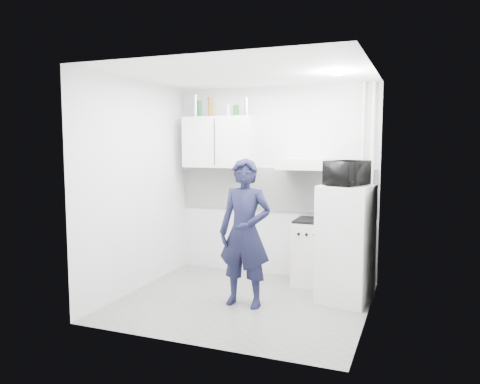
% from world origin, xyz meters
% --- Properties ---
extents(floor, '(2.80, 2.80, 0.00)m').
position_xyz_m(floor, '(0.00, 0.00, 0.00)').
color(floor, slate).
rests_on(floor, ground).
extents(ceiling, '(2.80, 2.80, 0.00)m').
position_xyz_m(ceiling, '(0.00, 0.00, 2.60)').
color(ceiling, white).
rests_on(ceiling, wall_back).
extents(wall_back, '(2.80, 0.00, 2.80)m').
position_xyz_m(wall_back, '(0.00, 1.25, 1.30)').
color(wall_back, silver).
rests_on(wall_back, floor).
extents(wall_left, '(0.00, 2.60, 2.60)m').
position_xyz_m(wall_left, '(-1.40, 0.00, 1.30)').
color(wall_left, silver).
rests_on(wall_left, floor).
extents(wall_right, '(0.00, 2.60, 2.60)m').
position_xyz_m(wall_right, '(1.40, 0.00, 1.30)').
color(wall_right, silver).
rests_on(wall_right, floor).
extents(person, '(0.61, 0.41, 1.67)m').
position_xyz_m(person, '(0.06, -0.08, 0.83)').
color(person, black).
rests_on(person, floor).
extents(stove, '(0.52, 0.52, 0.82)m').
position_xyz_m(stove, '(0.63, 1.00, 0.41)').
color(stove, white).
rests_on(stove, floor).
extents(fridge, '(0.64, 0.64, 1.36)m').
position_xyz_m(fridge, '(1.10, 0.46, 0.68)').
color(fridge, white).
rests_on(fridge, floor).
extents(stove_top, '(0.49, 0.49, 0.03)m').
position_xyz_m(stove_top, '(0.63, 1.00, 0.84)').
color(stove_top, black).
rests_on(stove_top, stove).
extents(saucepan, '(0.19, 0.19, 0.11)m').
position_xyz_m(saucepan, '(0.72, 1.05, 0.91)').
color(saucepan, silver).
rests_on(saucepan, stove_top).
extents(microwave, '(0.60, 0.50, 0.28)m').
position_xyz_m(microwave, '(1.10, 0.46, 1.50)').
color(microwave, black).
rests_on(microwave, fridge).
extents(bottle_a, '(0.07, 0.07, 0.31)m').
position_xyz_m(bottle_a, '(-1.12, 1.07, 2.36)').
color(bottle_a, silver).
rests_on(bottle_a, upper_cabinet).
extents(bottle_b, '(0.06, 0.06, 0.23)m').
position_xyz_m(bottle_b, '(-1.06, 1.07, 2.32)').
color(bottle_b, '#144C1E').
rests_on(bottle_b, upper_cabinet).
extents(bottle_c, '(0.07, 0.07, 0.27)m').
position_xyz_m(bottle_c, '(-0.89, 1.07, 2.34)').
color(bottle_c, brown).
rests_on(bottle_c, upper_cabinet).
extents(canister_a, '(0.07, 0.07, 0.17)m').
position_xyz_m(canister_a, '(-0.62, 1.07, 2.29)').
color(canister_a, '#B2B7BC').
rests_on(canister_a, upper_cabinet).
extents(canister_b, '(0.08, 0.08, 0.15)m').
position_xyz_m(canister_b, '(-0.50, 1.07, 2.28)').
color(canister_b, '#144C1E').
rests_on(canister_b, upper_cabinet).
extents(bottle_e, '(0.06, 0.06, 0.24)m').
position_xyz_m(bottle_e, '(-0.35, 1.07, 2.32)').
color(bottle_e, silver).
rests_on(bottle_e, upper_cabinet).
extents(upper_cabinet, '(1.00, 0.35, 0.70)m').
position_xyz_m(upper_cabinet, '(-0.75, 1.07, 1.85)').
color(upper_cabinet, white).
rests_on(upper_cabinet, wall_back).
extents(range_hood, '(0.60, 0.50, 0.14)m').
position_xyz_m(range_hood, '(0.45, 1.00, 1.57)').
color(range_hood, white).
rests_on(range_hood, wall_back).
extents(backsplash, '(2.74, 0.03, 0.60)m').
position_xyz_m(backsplash, '(0.00, 1.24, 1.20)').
color(backsplash, white).
rests_on(backsplash, wall_back).
extents(pipe_a, '(0.05, 0.05, 2.60)m').
position_xyz_m(pipe_a, '(1.30, 1.17, 1.30)').
color(pipe_a, white).
rests_on(pipe_a, floor).
extents(pipe_b, '(0.04, 0.04, 2.60)m').
position_xyz_m(pipe_b, '(1.18, 1.17, 1.30)').
color(pipe_b, white).
rests_on(pipe_b, floor).
extents(ceiling_spot_fixture, '(0.10, 0.10, 0.02)m').
position_xyz_m(ceiling_spot_fixture, '(1.00, 0.20, 2.57)').
color(ceiling_spot_fixture, white).
rests_on(ceiling_spot_fixture, ceiling).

